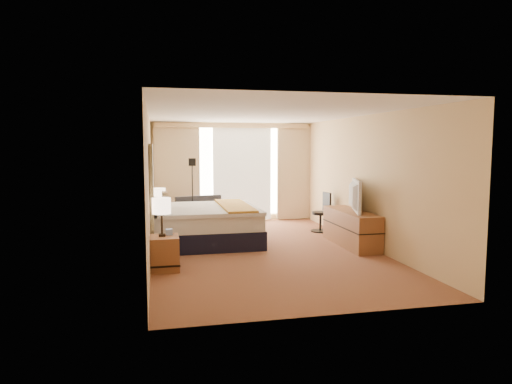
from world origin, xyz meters
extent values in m
cube|color=#561A18|center=(0.00, 0.00, 0.00)|extent=(4.20, 7.00, 0.02)
cube|color=white|center=(0.00, 0.00, 2.60)|extent=(4.20, 7.00, 0.02)
cube|color=#E1C089|center=(0.00, 3.50, 1.30)|extent=(4.20, 0.02, 2.60)
cube|color=#E1C089|center=(0.00, -3.50, 1.30)|extent=(4.20, 0.02, 2.60)
cube|color=#E1C089|center=(-2.10, 0.00, 1.30)|extent=(0.02, 7.00, 2.60)
cube|color=#E1C089|center=(2.10, 0.00, 1.30)|extent=(0.02, 7.00, 2.60)
cube|color=black|center=(-2.06, 0.20, 1.28)|extent=(0.06, 1.85, 1.50)
cube|color=brown|center=(-1.87, -1.05, 0.28)|extent=(0.45, 0.52, 0.55)
cube|color=brown|center=(-1.87, 1.45, 0.28)|extent=(0.45, 0.52, 0.55)
cube|color=brown|center=(1.83, 0.00, 0.35)|extent=(0.50, 1.80, 0.70)
cube|color=white|center=(0.25, 3.47, 1.32)|extent=(2.30, 0.02, 2.30)
cube|color=beige|center=(-1.45, 3.38, 1.27)|extent=(1.15, 0.09, 2.50)
cube|color=beige|center=(1.65, 3.38, 1.27)|extent=(0.90, 0.09, 2.50)
cube|color=white|center=(0.25, 3.43, 1.27)|extent=(1.55, 0.04, 2.50)
cube|color=#E1C089|center=(0.00, 3.34, 2.52)|extent=(4.00, 0.16, 0.12)
cube|color=black|center=(-1.05, 0.85, 0.18)|extent=(2.21, 2.00, 0.37)
cube|color=silver|center=(-1.05, 0.85, 0.53)|extent=(2.16, 1.95, 0.32)
cube|color=silver|center=(-0.97, 0.85, 0.71)|extent=(2.02, 2.02, 0.07)
cube|color=#B9792A|center=(-0.40, 0.85, 0.76)|extent=(0.58, 2.02, 0.04)
cube|color=silver|center=(-1.97, 0.37, 0.84)|extent=(0.29, 0.82, 0.19)
cube|color=silver|center=(-1.97, 1.33, 0.84)|extent=(0.29, 0.82, 0.19)
cube|color=beige|center=(-1.82, 0.85, 0.88)|extent=(0.11, 0.44, 0.38)
cube|color=#4E1620|center=(-0.91, 2.45, 0.11)|extent=(1.37, 0.95, 0.22)
cube|color=#2C2C30|center=(-0.90, 2.41, 0.29)|extent=(1.25, 0.80, 0.14)
cube|color=#2C2C30|center=(-0.98, 2.71, 0.53)|extent=(1.15, 0.40, 0.49)
cube|color=#2C2C30|center=(-1.47, 2.31, 0.32)|extent=(0.25, 0.67, 0.40)
cube|color=#2C2C30|center=(-0.35, 2.59, 0.32)|extent=(0.25, 0.67, 0.40)
cube|color=beige|center=(-0.69, 2.46, 0.45)|extent=(0.14, 0.32, 0.29)
cube|color=black|center=(-1.15, 2.30, 0.01)|extent=(0.22, 0.22, 0.02)
cylinder|color=black|center=(-1.15, 2.30, 0.79)|extent=(0.03, 0.03, 1.52)
cube|color=black|center=(-1.15, 2.30, 1.62)|extent=(0.16, 0.16, 0.18)
cylinder|color=black|center=(1.75, 1.53, 0.01)|extent=(0.45, 0.45, 0.03)
cylinder|color=black|center=(1.75, 1.53, 0.23)|extent=(0.05, 0.05, 0.40)
cylinder|color=black|center=(1.75, 1.53, 0.44)|extent=(0.39, 0.39, 0.06)
cube|color=black|center=(1.91, 1.55, 0.69)|extent=(0.08, 0.36, 0.45)
cube|color=black|center=(-1.91, -1.06, 0.57)|extent=(0.11, 0.11, 0.04)
cylinder|color=black|center=(-1.91, -1.06, 0.78)|extent=(0.03, 0.03, 0.37)
cylinder|color=#FFE0BF|center=(-1.91, -1.06, 1.05)|extent=(0.30, 0.30, 0.25)
cube|color=black|center=(-1.92, 1.39, 0.57)|extent=(0.09, 0.09, 0.04)
cylinder|color=black|center=(-1.92, 1.39, 0.75)|extent=(0.03, 0.03, 0.33)
cylinder|color=#FFE0BF|center=(-1.92, 1.39, 0.99)|extent=(0.26, 0.26, 0.23)
cube|color=#8EA7DB|center=(-1.79, -0.95, 0.60)|extent=(0.11, 0.11, 0.10)
cube|color=black|center=(-1.76, 1.38, 0.58)|extent=(0.20, 0.18, 0.07)
imported|color=black|center=(1.78, -0.06, 1.02)|extent=(0.48, 1.09, 0.63)
camera|label=1|loc=(-1.98, -8.41, 2.00)|focal=32.00mm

